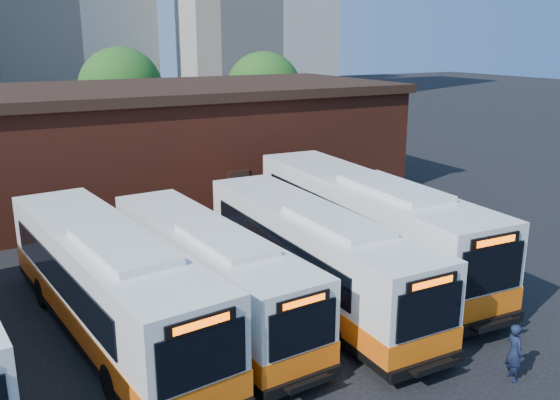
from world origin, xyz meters
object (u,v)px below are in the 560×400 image
bus_west (108,287)px  bus_mideast (312,257)px  transit_worker (514,352)px  bus_east (366,226)px  bus_midwest (207,274)px

bus_west → bus_mideast: bearing=-12.5°
bus_mideast → transit_worker: bus_mideast is taller
bus_mideast → bus_east: size_ratio=0.89×
bus_east → transit_worker: size_ratio=8.62×
bus_west → bus_mideast: (6.93, -0.66, -0.05)m
bus_west → transit_worker: bearing=-47.5°
bus_west → transit_worker: size_ratio=8.03×
bus_west → bus_east: bus_east is taller
bus_midwest → transit_worker: (5.88, -7.58, -0.63)m
bus_mideast → transit_worker: bearing=-73.2°
bus_midwest → bus_mideast: size_ratio=0.94×
bus_west → bus_mideast: bus_west is taller
transit_worker → bus_east: bearing=6.5°
bus_east → bus_midwest: bearing=-169.7°
bus_mideast → bus_east: (3.45, 1.59, 0.18)m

